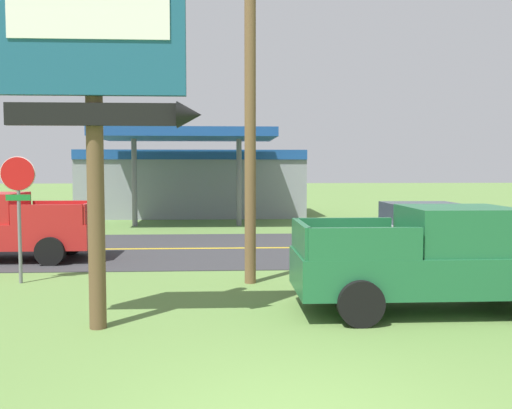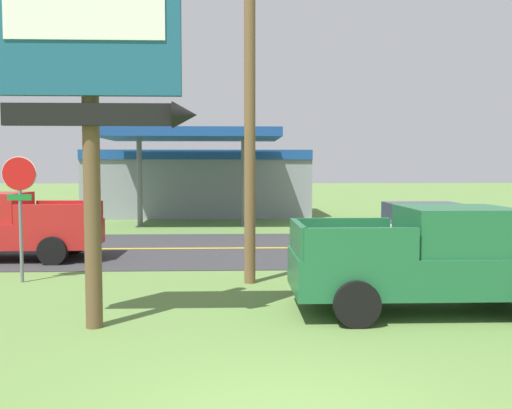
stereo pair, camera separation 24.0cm
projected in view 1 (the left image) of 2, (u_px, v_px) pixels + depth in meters
name	position (u px, v px, depth m)	size (l,w,h in m)	color
road_asphalt	(248.00, 248.00, 18.67)	(140.00, 8.00, 0.02)	#333335
road_centre_line	(248.00, 248.00, 18.67)	(126.00, 0.20, 0.01)	gold
motel_sign	(95.00, 52.00, 9.01)	(3.28, 0.54, 6.70)	brown
stop_sign	(18.00, 196.00, 12.97)	(0.80, 0.08, 2.95)	slate
utility_pole	(250.00, 56.00, 12.79)	(2.19, 0.26, 9.75)	brown
gas_station	(194.00, 181.00, 31.54)	(12.00, 11.50, 4.40)	gray
pickup_green_parked_on_lawn	(437.00, 260.00, 10.54)	(5.21, 2.25, 1.96)	#1E6038
pickup_red_on_road	(1.00, 227.00, 16.23)	(5.20, 2.24, 1.96)	red
car_silver_mid_lane	(416.00, 230.00, 16.90)	(4.20, 2.00, 1.64)	#A8AAAF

